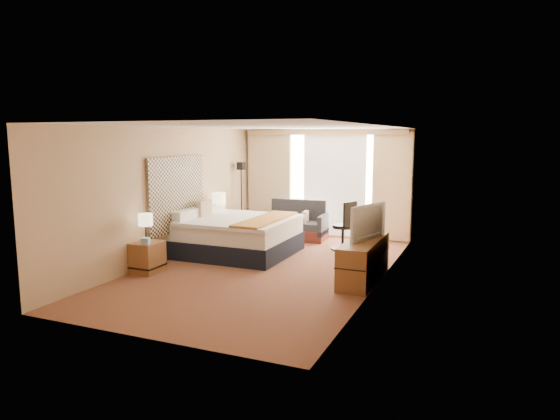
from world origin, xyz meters
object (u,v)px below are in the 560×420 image
at_px(nightstand_left, 147,257).
at_px(television, 363,221).
at_px(media_dresser, 364,260).
at_px(desk_chair, 345,228).
at_px(bed, 237,235).
at_px(lamp_right, 219,199).
at_px(loveseat, 296,226).
at_px(nightstand_right, 218,233).
at_px(lamp_left, 145,220).
at_px(floor_lamp, 241,184).

bearing_deg(nightstand_left, television, 17.15).
distance_m(media_dresser, desk_chair, 2.27).
height_order(nightstand_left, television, television).
distance_m(bed, lamp_right, 1.19).
distance_m(nightstand_left, loveseat, 4.07).
relative_size(nightstand_right, bed, 0.25).
distance_m(nightstand_left, lamp_right, 2.65).
bearing_deg(lamp_left, desk_chair, 49.15).
distance_m(nightstand_right, loveseat, 1.92).
xyz_separation_m(nightstand_left, television, (3.65, 1.13, 0.72)).
height_order(lamp_left, television, television).
xyz_separation_m(bed, floor_lamp, (-0.84, 1.84, 0.88)).
xyz_separation_m(bed, television, (2.84, -0.77, 0.60)).
xyz_separation_m(floor_lamp, desk_chair, (2.81, -0.62, -0.80)).
xyz_separation_m(nightstand_right, media_dresser, (3.70, -1.45, 0.07)).
bearing_deg(nightstand_right, television, -20.63).
bearing_deg(loveseat, bed, -111.62).
relative_size(media_dresser, bed, 0.81).
bearing_deg(nightstand_right, media_dresser, -21.40).
relative_size(nightstand_left, television, 0.53).
xyz_separation_m(nightstand_left, nightstand_right, (0.00, 2.50, 0.00)).
distance_m(media_dresser, television, 0.66).
bearing_deg(television, nightstand_left, 124.86).
bearing_deg(lamp_right, floor_lamp, 92.78).
bearing_deg(nightstand_right, lamp_right, 53.20).
distance_m(nightstand_left, nightstand_right, 2.50).
bearing_deg(floor_lamp, nightstand_right, -88.62).
bearing_deg(television, media_dresser, -128.99).
distance_m(nightstand_left, desk_chair, 4.19).
bearing_deg(nightstand_left, nightstand_right, 90.00).
height_order(nightstand_left, lamp_left, lamp_left).
xyz_separation_m(nightstand_left, lamp_left, (0.03, -0.05, 0.68)).
relative_size(loveseat, lamp_right, 2.43).
bearing_deg(floor_lamp, desk_chair, -12.35).
distance_m(loveseat, television, 3.59).
bearing_deg(nightstand_right, loveseat, 43.73).
relative_size(nightstand_right, television, 0.53).
height_order(bed, lamp_right, lamp_right).
distance_m(bed, lamp_left, 2.17).
xyz_separation_m(media_dresser, lamp_left, (-3.67, -1.10, 0.61)).
height_order(loveseat, television, television).
xyz_separation_m(bed, lamp_right, (-0.78, 0.64, 0.64)).
bearing_deg(television, floor_lamp, 72.29).
bearing_deg(media_dresser, loveseat, 129.86).
xyz_separation_m(media_dresser, floor_lamp, (-3.73, 2.69, 0.92)).
xyz_separation_m(floor_lamp, television, (3.68, -2.62, -0.28)).
bearing_deg(media_dresser, nightstand_right, 158.60).
distance_m(media_dresser, floor_lamp, 4.69).
relative_size(desk_chair, lamp_right, 1.69).
xyz_separation_m(desk_chair, television, (0.87, -2.00, 0.53)).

